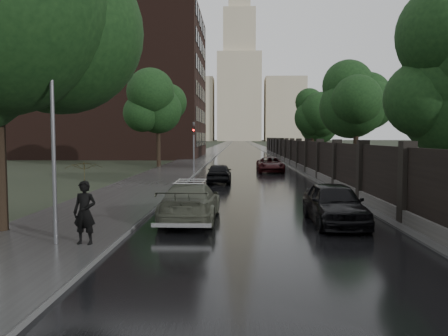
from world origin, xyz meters
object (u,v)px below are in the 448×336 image
volga_sedan (191,202)px  pedestrian_umbrella (84,178)px  tree_right_b (357,107)px  traffic_light (194,142)px  car_right_near (334,204)px  car_right_far (270,165)px  hatchback_left (219,173)px  lamp_post (53,143)px  tree_left_far (158,110)px  tree_right_c (313,118)px

volga_sedan → pedestrian_umbrella: 4.63m
tree_right_b → traffic_light: bearing=165.8°
volga_sedan → car_right_near: (4.70, -0.47, 0.04)m
volga_sedan → tree_right_b: bearing=-120.0°
tree_right_b → car_right_far: tree_right_b is taller
hatchback_left → car_right_far: (3.73, 8.11, -0.00)m
volga_sedan → car_right_near: size_ratio=1.11×
tree_right_b → lamp_post: size_ratio=1.37×
tree_right_b → hatchback_left: 11.33m
tree_left_far → pedestrian_umbrella: (3.36, -28.53, -3.43)m
lamp_post → traffic_light: lamp_post is taller
tree_left_far → tree_right_b: (15.50, -8.00, -0.29)m
tree_right_b → hatchback_left: (-9.49, -4.43, -4.33)m
tree_right_b → tree_right_c: bearing=90.0°
pedestrian_umbrella → tree_left_far: bearing=103.4°
traffic_light → volga_sedan: (1.87, -19.63, -1.75)m
traffic_light → volga_sedan: 19.80m
tree_left_far → car_right_near: tree_left_far is taller
tree_left_far → car_right_far: bearing=-23.9°
tree_right_c → lamp_post: bearing=-108.5°
tree_right_b → car_right_near: (-5.23, -17.11, -4.27)m
lamp_post → volga_sedan: (2.97, 3.86, -2.03)m
lamp_post → car_right_far: size_ratio=1.16×
lamp_post → pedestrian_umbrella: bearing=-2.5°
tree_right_b → car_right_far: size_ratio=1.59×
lamp_post → tree_right_c: bearing=71.5°
tree_left_far → hatchback_left: 14.56m
tree_right_c → pedestrian_umbrella: size_ratio=2.82×
lamp_post → car_right_far: bearing=73.5°
hatchback_left → volga_sedan: bearing=88.4°
car_right_near → car_right_far: 20.79m
tree_right_c → volga_sedan: bearing=-106.0°
traffic_light → pedestrian_umbrella: bearing=-90.8°
tree_right_c → lamp_post: 40.67m
tree_left_far → car_right_far: size_ratio=1.67×
traffic_light → tree_right_c: bearing=51.8°
lamp_post → traffic_light: 23.52m
traffic_light → car_right_far: bearing=6.4°
pedestrian_umbrella → car_right_near: bearing=33.1°
traffic_light → lamp_post: bearing=-92.7°
tree_left_far → car_right_near: (10.27, -25.11, -4.56)m
car_right_far → pedestrian_umbrella: pedestrian_umbrella is taller
lamp_post → hatchback_left: bearing=78.0°
tree_left_far → volga_sedan: (5.57, -24.64, -4.60)m
tree_left_far → lamp_post: bearing=-84.8°
car_right_near → tree_right_c: bearing=80.4°
car_right_near → traffic_light: bearing=107.0°
car_right_far → pedestrian_umbrella: bearing=-105.3°
tree_right_b → volga_sedan: bearing=-120.8°
car_right_far → traffic_light: bearing=-174.1°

